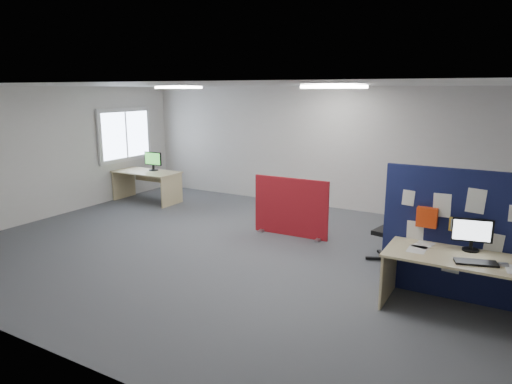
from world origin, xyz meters
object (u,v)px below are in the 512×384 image
at_px(monitor_main, 472,233).
at_px(monitor_second, 153,160).
at_px(office_chair, 399,225).
at_px(second_desk, 148,178).
at_px(navy_divider, 466,237).
at_px(red_divider, 291,208).
at_px(main_desk, 471,270).

bearing_deg(monitor_main, monitor_second, 150.73).
bearing_deg(office_chair, second_desk, -178.89).
xyz_separation_m(monitor_main, second_desk, (-7.22, 2.18, -0.40)).
bearing_deg(navy_divider, red_divider, 156.45).
relative_size(red_divider, monitor_second, 2.93).
distance_m(monitor_main, monitor_second, 7.53).
bearing_deg(red_divider, navy_divider, -24.80).
xyz_separation_m(red_divider, office_chair, (2.02, -0.42, 0.08)).
xyz_separation_m(main_desk, monitor_main, (-0.04, 0.20, 0.39)).
distance_m(main_desk, monitor_second, 7.64).
xyz_separation_m(red_divider, second_desk, (-4.12, 0.71, 0.02)).
relative_size(monitor_main, monitor_second, 0.93).
bearing_deg(navy_divider, office_chair, 138.32).
relative_size(main_desk, office_chair, 1.80).
distance_m(main_desk, office_chair, 1.68).
xyz_separation_m(red_divider, monitor_second, (-4.06, 0.85, 0.45)).
bearing_deg(monitor_second, main_desk, -19.87).
distance_m(monitor_main, office_chair, 1.54).
xyz_separation_m(navy_divider, monitor_second, (-7.09, 2.17, 0.12)).
bearing_deg(monitor_main, navy_divider, 104.90).
bearing_deg(second_desk, office_chair, -10.44).
xyz_separation_m(main_desk, monitor_second, (-7.20, 2.52, 0.41)).
distance_m(second_desk, monitor_second, 0.45).
bearing_deg(navy_divider, monitor_second, 162.96).
bearing_deg(second_desk, navy_divider, -15.84).
bearing_deg(main_desk, second_desk, 161.85).
xyz_separation_m(monitor_second, office_chair, (6.08, -1.27, -0.36)).
relative_size(navy_divider, second_desk, 1.30).
relative_size(navy_divider, monitor_main, 4.50).
height_order(red_divider, second_desk, red_divider).
bearing_deg(office_chair, main_desk, -36.53).
bearing_deg(monitor_second, red_divider, -12.40).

